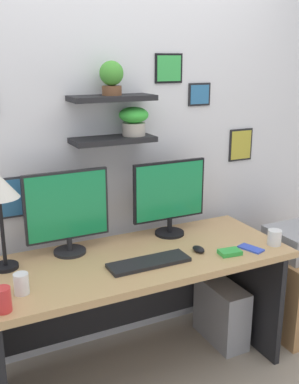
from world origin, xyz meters
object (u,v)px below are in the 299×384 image
Objects in this scene: desk at (133,286)px; monitor_right at (169,195)px; computer_mouse at (198,249)px; drawer_cabinet at (295,290)px; cell_phone at (251,248)px; water_cup at (3,300)px; scissors_tray at (230,252)px; monitor_left at (67,211)px; coffee_mug at (274,237)px; computer_tower_right at (221,312)px; pen_cup at (21,284)px; keyboard at (149,262)px.

monitor_right is (0.32, 0.16, 0.46)m from desk.
drawer_cabinet is (0.83, 0.07, -0.49)m from computer_mouse.
monitor_right reaches higher than cell_phone.
monitor_right is at bearing 27.01° from desk.
water_cup is at bearing 163.93° from cell_phone.
scissors_tray is at bearing -37.62° from computer_mouse.
monitor_left is at bearing 47.65° from water_cup.
monitor_right is 0.66m from coffee_mug.
water_cup is at bearing -166.96° from computer_tower_right.
coffee_mug is at bearing -2.74° from pen_cup.
scissors_tray is at bearing -69.57° from monitor_right.
water_cup is 0.27× the size of computer_tower_right.
monitor_left is 0.85× the size of drawer_cabinet.
coffee_mug is 0.22× the size of computer_tower_right.
desk is at bearing 175.85° from drawer_cabinet.
scissors_tray reaches higher than cell_phone.
monitor_left is 5.19× the size of computer_mouse.
cell_phone is at bearing 2.39° from water_cup.
coffee_mug is 0.67m from computer_tower_right.
computer_mouse reaches higher than scissors_tray.
coffee_mug is at bearing 1.94° from water_cup.
keyboard is at bearing -163.72° from computer_tower_right.
monitor_right is (0.63, -0.00, 0.00)m from monitor_left.
desk is at bearing 139.21° from cell_phone.
desk is 0.28m from keyboard.
cell_phone is at bearing 0.70° from scissors_tray.
water_cup reaches higher than coffee_mug.
desk is at bearing -27.02° from monitor_left.
pen_cup reaches higher than drawer_cabinet.
computer_mouse is at bearing 142.38° from scissors_tray.
monitor_left is at bearing 170.75° from computer_tower_right.
monitor_right is 5.23× the size of coffee_mug.
computer_mouse is 0.30m from cell_phone.
computer_mouse is at bearing 8.46° from water_cup.
desk is 0.86m from coffee_mug.
computer_mouse is 1.10m from water_cup.
pen_cup reaches higher than coffee_mug.
computer_mouse is at bearing -151.80° from computer_tower_right.
pen_cup is (-0.66, -0.02, 0.04)m from keyboard.
monitor_left is at bearing 154.40° from computer_mouse.
drawer_cabinet is at bearing -16.13° from monitor_right.
monitor_right reaches higher than desk.
computer_tower_right is (1.28, 0.20, -0.60)m from pen_cup.
water_cup reaches higher than drawer_cabinet.
pen_cup is 0.91× the size of water_cup.
cell_phone is 1.40× the size of pen_cup.
water_cup is (-1.22, -0.06, 0.04)m from scissors_tray.
desk is at bearing 22.63° from water_cup.
pen_cup is at bearing -177.62° from computer_mouse.
keyboard is 0.66m from pen_cup.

